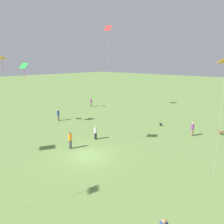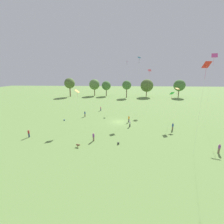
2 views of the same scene
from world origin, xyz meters
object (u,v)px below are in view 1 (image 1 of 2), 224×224
at_px(dog_0, 220,132).
at_px(kite_4, 24,68).
at_px(person_3, 70,140).
at_px(picnic_bag_1, 161,124).
at_px(person_1, 95,133).
at_px(kite_7, 2,60).
at_px(kite_2, 108,31).
at_px(person_7, 91,102).
at_px(person_4, 192,129).
at_px(person_0, 58,115).

bearing_deg(dog_0, kite_4, 141.62).
bearing_deg(person_3, picnic_bag_1, -92.43).
bearing_deg(person_1, picnic_bag_1, 108.43).
xyz_separation_m(person_1, dog_0, (-10.23, -11.61, -0.38)).
bearing_deg(kite_7, person_3, -159.95).
bearing_deg(person_1, kite_2, 162.27).
bearing_deg(dog_0, person_7, 105.48).
bearing_deg(kite_7, kite_2, -82.71).
relative_size(dog_0, picnic_bag_1, 2.00).
relative_size(person_1, kite_2, 0.11).
relative_size(person_4, kite_2, 0.12).
relative_size(person_3, person_4, 1.05).
distance_m(person_3, person_7, 21.69).
bearing_deg(person_1, dog_0, 82.57).
bearing_deg(kite_2, person_1, -22.46).
bearing_deg(person_7, person_0, 119.85).
bearing_deg(person_1, person_7, 173.55).
bearing_deg(person_3, person_7, -39.02).
bearing_deg(kite_7, person_0, -95.33).
height_order(kite_7, picnic_bag_1, kite_7).
xyz_separation_m(person_3, person_4, (-7.74, -12.53, -0.05)).
relative_size(kite_4, picnic_bag_1, 22.10).
distance_m(person_0, person_4, 19.37).
distance_m(kite_7, dog_0, 29.39).
relative_size(person_4, picnic_bag_1, 4.41).
height_order(kite_4, picnic_bag_1, kite_4).
height_order(person_4, person_7, person_4).
distance_m(person_1, person_7, 19.06).
relative_size(person_7, kite_7, 0.18).
height_order(person_1, kite_2, kite_2).
xyz_separation_m(person_1, kite_2, (10.11, -12.79, 13.28)).
bearing_deg(person_7, person_1, 147.32).
relative_size(person_4, dog_0, 2.21).
xyz_separation_m(person_1, person_7, (14.51, -12.35, 0.06)).
height_order(person_3, person_4, person_3).
height_order(person_1, picnic_bag_1, person_1).
height_order(dog_0, picnic_bag_1, dog_0).
xyz_separation_m(person_0, person_4, (-18.02, -7.11, -0.03)).
height_order(person_3, kite_2, kite_2).
bearing_deg(picnic_bag_1, person_0, 32.62).
bearing_deg(kite_2, dog_0, 25.89).
height_order(kite_4, dog_0, kite_4).
bearing_deg(picnic_bag_1, kite_4, 43.42).
xyz_separation_m(person_7, kite_2, (-4.40, -0.44, 13.21)).
bearing_deg(person_3, person_1, -79.93).
xyz_separation_m(kite_7, dog_0, (-22.87, -16.31, -8.62)).
bearing_deg(dog_0, kite_7, 142.69).
bearing_deg(kite_7, kite_4, -118.97).
xyz_separation_m(person_4, dog_0, (-2.40, -2.77, -0.45)).
height_order(person_7, kite_7, kite_7).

